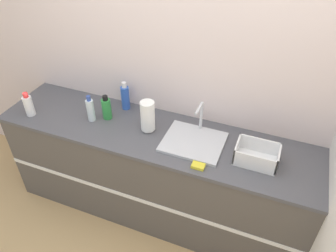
{
  "coord_description": "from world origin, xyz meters",
  "views": [
    {
      "loc": [
        0.84,
        -1.5,
        2.53
      ],
      "look_at": [
        0.13,
        0.27,
        1.04
      ],
      "focal_mm": 35.0,
      "sensor_mm": 36.0,
      "label": 1
    }
  ],
  "objects_px": {
    "dish_rack": "(256,156)",
    "sink": "(194,140)",
    "paper_towel_roll": "(148,116)",
    "bottle_blue": "(125,97)",
    "bottle_white_spray": "(29,105)",
    "bottle_green": "(107,108)",
    "bottle_clear": "(90,110)"
  },
  "relations": [
    {
      "from": "sink",
      "to": "bottle_blue",
      "type": "height_order",
      "value": "sink"
    },
    {
      "from": "sink",
      "to": "bottle_clear",
      "type": "relative_size",
      "value": 1.94
    },
    {
      "from": "dish_rack",
      "to": "bottle_blue",
      "type": "bearing_deg",
      "value": 167.83
    },
    {
      "from": "sink",
      "to": "bottle_blue",
      "type": "bearing_deg",
      "value": 162.37
    },
    {
      "from": "bottle_green",
      "to": "dish_rack",
      "type": "bearing_deg",
      "value": -3.05
    },
    {
      "from": "bottle_white_spray",
      "to": "paper_towel_roll",
      "type": "bearing_deg",
      "value": 9.99
    },
    {
      "from": "paper_towel_roll",
      "to": "dish_rack",
      "type": "height_order",
      "value": "paper_towel_roll"
    },
    {
      "from": "bottle_white_spray",
      "to": "bottle_green",
      "type": "height_order",
      "value": "bottle_green"
    },
    {
      "from": "dish_rack",
      "to": "bottle_white_spray",
      "type": "xyz_separation_m",
      "value": [
        -1.84,
        -0.13,
        0.04
      ]
    },
    {
      "from": "bottle_blue",
      "to": "bottle_white_spray",
      "type": "bearing_deg",
      "value": -151.26
    },
    {
      "from": "sink",
      "to": "paper_towel_roll",
      "type": "distance_m",
      "value": 0.4
    },
    {
      "from": "bottle_clear",
      "to": "bottle_blue",
      "type": "bearing_deg",
      "value": 54.94
    },
    {
      "from": "bottle_white_spray",
      "to": "bottle_green",
      "type": "distance_m",
      "value": 0.65
    },
    {
      "from": "paper_towel_roll",
      "to": "bottle_clear",
      "type": "relative_size",
      "value": 1.12
    },
    {
      "from": "bottle_clear",
      "to": "sink",
      "type": "bearing_deg",
      "value": 2.61
    },
    {
      "from": "bottle_clear",
      "to": "bottle_white_spray",
      "type": "xyz_separation_m",
      "value": [
        -0.52,
        -0.12,
        -0.01
      ]
    },
    {
      "from": "bottle_white_spray",
      "to": "dish_rack",
      "type": "bearing_deg",
      "value": 4.13
    },
    {
      "from": "sink",
      "to": "bottle_white_spray",
      "type": "distance_m",
      "value": 1.39
    },
    {
      "from": "sink",
      "to": "dish_rack",
      "type": "bearing_deg",
      "value": -3.79
    },
    {
      "from": "bottle_blue",
      "to": "sink",
      "type": "bearing_deg",
      "value": -17.63
    },
    {
      "from": "sink",
      "to": "paper_towel_roll",
      "type": "bearing_deg",
      "value": 178.26
    },
    {
      "from": "dish_rack",
      "to": "bottle_white_spray",
      "type": "bearing_deg",
      "value": -175.87
    },
    {
      "from": "dish_rack",
      "to": "bottle_blue",
      "type": "distance_m",
      "value": 1.18
    },
    {
      "from": "sink",
      "to": "paper_towel_roll",
      "type": "relative_size",
      "value": 1.73
    },
    {
      "from": "sink",
      "to": "bottle_clear",
      "type": "xyz_separation_m",
      "value": [
        -0.86,
        -0.04,
        0.08
      ]
    },
    {
      "from": "dish_rack",
      "to": "sink",
      "type": "bearing_deg",
      "value": 176.21
    },
    {
      "from": "sink",
      "to": "bottle_white_spray",
      "type": "height_order",
      "value": "sink"
    },
    {
      "from": "bottle_clear",
      "to": "bottle_blue",
      "type": "distance_m",
      "value": 0.31
    },
    {
      "from": "bottle_white_spray",
      "to": "bottle_green",
      "type": "xyz_separation_m",
      "value": [
        0.62,
        0.2,
        0.0
      ]
    },
    {
      "from": "dish_rack",
      "to": "bottle_green",
      "type": "distance_m",
      "value": 1.23
    },
    {
      "from": "bottle_clear",
      "to": "bottle_white_spray",
      "type": "relative_size",
      "value": 1.09
    },
    {
      "from": "bottle_white_spray",
      "to": "bottle_green",
      "type": "bearing_deg",
      "value": 17.79
    }
  ]
}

